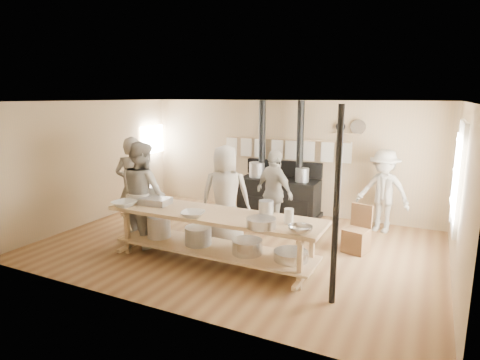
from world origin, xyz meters
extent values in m
plane|color=brown|center=(0.00, 0.00, 0.00)|extent=(7.00, 7.00, 0.00)
plane|color=tan|center=(0.00, 2.50, 1.30)|extent=(7.00, 0.00, 7.00)
plane|color=tan|center=(0.00, -2.50, 1.30)|extent=(7.00, 0.00, 7.00)
plane|color=tan|center=(-3.50, 0.00, 1.30)|extent=(0.00, 5.00, 5.00)
plane|color=tan|center=(3.50, 0.00, 1.30)|extent=(0.00, 5.00, 5.00)
plane|color=#C8B594|center=(0.00, 0.00, 2.60)|extent=(7.00, 7.00, 0.00)
cube|color=beige|center=(3.47, 0.60, 1.50)|extent=(0.06, 1.35, 1.65)
plane|color=white|center=(3.43, 0.60, 1.50)|extent=(0.00, 1.50, 1.50)
cube|color=beige|center=(3.42, 0.60, 1.50)|extent=(0.02, 0.03, 1.50)
plane|color=white|center=(-3.45, 2.00, 1.60)|extent=(0.00, 0.90, 0.90)
cube|color=black|center=(0.00, 2.10, 0.42)|extent=(1.80, 0.70, 0.85)
cube|color=black|center=(0.00, 2.10, 0.05)|extent=(1.90, 0.75, 0.10)
cube|color=black|center=(0.00, 2.40, 1.05)|extent=(1.80, 0.12, 0.35)
cylinder|color=black|center=(-0.45, 2.15, 1.73)|extent=(0.15, 0.15, 1.75)
cylinder|color=black|center=(0.45, 2.15, 1.73)|extent=(0.15, 0.15, 1.75)
cylinder|color=#B2B2B7|center=(-0.55, 2.10, 1.02)|extent=(0.36, 0.36, 0.34)
cylinder|color=gray|center=(0.55, 2.05, 1.00)|extent=(0.30, 0.30, 0.30)
cylinder|color=tan|center=(0.00, 2.40, 1.72)|extent=(3.00, 0.04, 0.04)
cube|color=white|center=(-1.35, 2.40, 1.50)|extent=(0.28, 0.01, 0.46)
cube|color=white|center=(-0.96, 2.40, 1.50)|extent=(0.28, 0.01, 0.46)
cube|color=white|center=(-0.58, 2.40, 1.50)|extent=(0.28, 0.01, 0.46)
cube|color=white|center=(-0.19, 2.40, 1.50)|extent=(0.28, 0.01, 0.46)
cube|color=white|center=(0.19, 2.40, 1.50)|extent=(0.28, 0.01, 0.46)
cube|color=white|center=(0.58, 2.40, 1.50)|extent=(0.28, 0.01, 0.46)
cube|color=white|center=(0.96, 2.40, 1.50)|extent=(0.28, 0.01, 0.46)
cube|color=white|center=(1.35, 2.40, 1.50)|extent=(0.28, 0.01, 0.46)
cube|color=tan|center=(1.40, 2.42, 1.90)|extent=(0.50, 0.14, 0.03)
cylinder|color=black|center=(1.25, 2.44, 2.05)|extent=(0.20, 0.04, 0.20)
cylinder|color=silver|center=(1.62, 2.44, 2.05)|extent=(0.32, 0.03, 0.32)
cube|color=tan|center=(0.00, -0.90, 0.82)|extent=(3.60, 0.90, 0.06)
cube|color=tan|center=(0.00, -0.90, 0.25)|extent=(3.40, 0.80, 0.04)
cube|color=tan|center=(0.00, -0.90, 0.20)|extent=(3.30, 0.06, 0.06)
cube|color=tan|center=(-1.55, -1.20, 0.42)|extent=(0.07, 0.07, 0.85)
cube|color=tan|center=(-1.55, -0.60, 0.42)|extent=(0.07, 0.07, 0.85)
cube|color=tan|center=(1.55, -1.20, 0.42)|extent=(0.07, 0.07, 0.85)
cube|color=tan|center=(1.55, -0.60, 0.42)|extent=(0.07, 0.07, 0.85)
cylinder|color=#B2B2B7|center=(-1.10, -0.90, 0.46)|extent=(0.40, 0.40, 0.38)
cylinder|color=gray|center=(-0.30, -0.90, 0.42)|extent=(0.44, 0.44, 0.30)
cylinder|color=silver|center=(0.60, -0.90, 0.38)|extent=(0.48, 0.48, 0.22)
cylinder|color=silver|center=(1.30, -0.90, 0.34)|extent=(0.52, 0.52, 0.14)
cylinder|color=black|center=(2.05, -1.35, 1.30)|extent=(0.08, 0.08, 2.60)
imported|color=#A49C91|center=(-2.05, -0.40, 0.97)|extent=(0.83, 0.68, 1.95)
imported|color=#A49C91|center=(-1.60, -0.68, 0.95)|extent=(1.13, 1.02, 1.91)
imported|color=#A49C91|center=(-0.25, -0.01, 0.92)|extent=(1.05, 0.88, 1.84)
imported|color=#A49C91|center=(0.38, 0.83, 0.85)|extent=(1.07, 0.84, 1.69)
imported|color=#A49C91|center=(2.26, 1.95, 0.84)|extent=(1.21, 0.89, 1.67)
cube|color=brown|center=(2.01, 0.60, 0.21)|extent=(0.47, 0.47, 0.42)
cube|color=brown|center=(2.05, 0.77, 0.60)|extent=(0.38, 0.13, 0.46)
imported|color=white|center=(-1.55, -1.23, 0.90)|extent=(0.42, 0.42, 0.10)
imported|color=silver|center=(-1.55, -0.57, 0.90)|extent=(0.44, 0.44, 0.10)
imported|color=white|center=(-0.18, -1.23, 0.90)|extent=(0.46, 0.46, 0.09)
imported|color=silver|center=(1.55, -1.23, 0.90)|extent=(0.34, 0.34, 0.11)
cube|color=#B2B2B7|center=(-1.17, -0.88, 0.91)|extent=(0.54, 0.38, 0.11)
cylinder|color=silver|center=(0.97, -1.23, 0.92)|extent=(0.45, 0.45, 0.14)
cylinder|color=gray|center=(0.78, -0.57, 0.96)|extent=(0.26, 0.26, 0.22)
cylinder|color=white|center=(-1.55, -0.57, 0.96)|extent=(0.45, 0.45, 0.22)
cylinder|color=white|center=(1.26, -0.87, 0.96)|extent=(0.18, 0.18, 0.22)
camera|label=1|loc=(3.09, -6.28, 2.69)|focal=30.00mm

